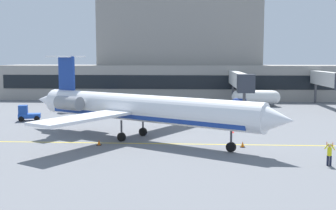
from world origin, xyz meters
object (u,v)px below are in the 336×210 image
(pushback_tractor, at_px, (68,106))
(marshaller, at_px, (329,154))
(baggage_tug, at_px, (241,106))
(fuel_tank, at_px, (256,97))
(regional_jet, at_px, (138,108))
(belt_loader, at_px, (27,114))

(pushback_tractor, xyz_separation_m, marshaller, (30.50, -30.71, -0.02))
(baggage_tug, distance_m, fuel_tank, 10.20)
(regional_jet, relative_size, pushback_tractor, 8.72)
(fuel_tank, bearing_deg, marshaller, -90.15)
(pushback_tractor, distance_m, marshaller, 43.28)
(marshaller, bearing_deg, baggage_tug, 96.41)
(baggage_tug, distance_m, belt_loader, 31.41)
(pushback_tractor, relative_size, belt_loader, 1.06)
(regional_jet, xyz_separation_m, belt_loader, (-16.78, 11.97, -2.36))
(fuel_tank, relative_size, marshaller, 4.42)
(regional_jet, height_order, fuel_tank, regional_jet)
(pushback_tractor, distance_m, belt_loader, 9.38)
(pushback_tractor, height_order, belt_loader, pushback_tractor)
(pushback_tractor, bearing_deg, baggage_tug, 2.08)
(regional_jet, bearing_deg, marshaller, -30.59)
(fuel_tank, bearing_deg, belt_loader, -149.89)
(baggage_tug, bearing_deg, pushback_tractor, -177.92)
(belt_loader, xyz_separation_m, fuel_tank, (33.47, 19.41, 0.62))
(fuel_tank, xyz_separation_m, marshaller, (-0.11, -41.19, -0.59))
(baggage_tug, relative_size, belt_loader, 1.38)
(fuel_tank, bearing_deg, regional_jet, -118.01)
(belt_loader, bearing_deg, pushback_tractor, 72.20)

